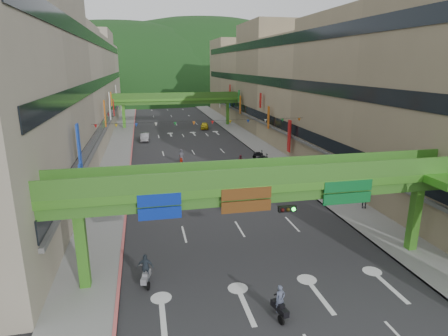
{
  "coord_description": "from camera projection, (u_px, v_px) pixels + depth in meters",
  "views": [
    {
      "loc": [
        -7.12,
        -14.84,
        12.82
      ],
      "look_at": [
        0.0,
        18.0,
        3.5
      ],
      "focal_mm": 30.0,
      "sensor_mm": 36.0,
      "label": 1
    }
  ],
  "objects": [
    {
      "name": "ground",
      "position": [
        300.0,
        328.0,
        18.86
      ],
      "size": [
        320.0,
        320.0,
        0.0
      ],
      "primitive_type": "plane",
      "color": "black",
      "rests_on": "ground"
    },
    {
      "name": "road_slab",
      "position": [
        186.0,
        140.0,
        65.94
      ],
      "size": [
        18.0,
        140.0,
        0.02
      ],
      "primitive_type": "cube",
      "color": "#28282B",
      "rests_on": "ground"
    },
    {
      "name": "sidewalk_left",
      "position": [
        121.0,
        142.0,
        63.68
      ],
      "size": [
        4.0,
        140.0,
        0.15
      ],
      "primitive_type": "cube",
      "color": "gray",
      "rests_on": "ground"
    },
    {
      "name": "sidewalk_right",
      "position": [
        246.0,
        137.0,
        68.17
      ],
      "size": [
        4.0,
        140.0,
        0.15
      ],
      "primitive_type": "cube",
      "color": "gray",
      "rests_on": "ground"
    },
    {
      "name": "curb_left",
      "position": [
        133.0,
        141.0,
        64.06
      ],
      "size": [
        0.2,
        140.0,
        0.18
      ],
      "primitive_type": "cube",
      "color": "#CC5959",
      "rests_on": "ground"
    },
    {
      "name": "curb_right",
      "position": [
        236.0,
        137.0,
        67.78
      ],
      "size": [
        0.2,
        140.0,
        0.18
      ],
      "primitive_type": "cube",
      "color": "gray",
      "rests_on": "ground"
    },
    {
      "name": "building_row_left",
      "position": [
        66.0,
        86.0,
        59.55
      ],
      "size": [
        12.8,
        95.0,
        19.0
      ],
      "color": "#9E937F",
      "rests_on": "ground"
    },
    {
      "name": "building_row_right",
      "position": [
        289.0,
        84.0,
        67.28
      ],
      "size": [
        12.8,
        95.0,
        19.0
      ],
      "color": "gray",
      "rests_on": "ground"
    },
    {
      "name": "overpass_near",
      "position": [
        283.0,
        194.0,
        22.73
      ],
      "size": [
        28.0,
        12.27,
        7.1
      ],
      "color": "#4C9E2D",
      "rests_on": "ground"
    },
    {
      "name": "overpass_far",
      "position": [
        177.0,
        101.0,
        78.63
      ],
      "size": [
        28.0,
        2.2,
        7.1
      ],
      "color": "#4C9E2D",
      "rests_on": "ground"
    },
    {
      "name": "hill_left",
      "position": [
        124.0,
        94.0,
        166.47
      ],
      "size": [
        168.0,
        140.0,
        112.0
      ],
      "primitive_type": "ellipsoid",
      "color": "#1C4419",
      "rests_on": "ground"
    },
    {
      "name": "hill_right",
      "position": [
        205.0,
        90.0,
        193.47
      ],
      "size": [
        208.0,
        176.0,
        128.0
      ],
      "primitive_type": "ellipsoid",
      "color": "#1C4419",
      "rests_on": "ground"
    },
    {
      "name": "bunting_string",
      "position": [
        203.0,
        123.0,
        45.52
      ],
      "size": [
        26.0,
        0.36,
        0.47
      ],
      "color": "black",
      "rests_on": "ground"
    },
    {
      "name": "scooter_rider_near",
      "position": [
        280.0,
        303.0,
        19.43
      ],
      "size": [
        0.7,
        1.59,
        1.86
      ],
      "color": "black",
      "rests_on": "ground"
    },
    {
      "name": "scooter_rider_mid",
      "position": [
        241.0,
        163.0,
        46.6
      ],
      "size": [
        0.92,
        1.58,
        1.99
      ],
      "color": "black",
      "rests_on": "ground"
    },
    {
      "name": "scooter_rider_left",
      "position": [
        145.0,
        270.0,
        22.25
      ],
      "size": [
        1.06,
        1.58,
        2.05
      ],
      "color": "gray",
      "rests_on": "ground"
    },
    {
      "name": "scooter_rider_far",
      "position": [
        181.0,
        157.0,
        49.66
      ],
      "size": [
        0.86,
        1.6,
        2.0
      ],
      "color": "maroon",
      "rests_on": "ground"
    },
    {
      "name": "parked_scooter_row",
      "position": [
        268.0,
        162.0,
        48.71
      ],
      "size": [
        1.6,
        9.35,
        1.08
      ],
      "color": "black",
      "rests_on": "ground"
    },
    {
      "name": "car_silver",
      "position": [
        145.0,
        137.0,
        64.61
      ],
      "size": [
        1.62,
        4.14,
        1.34
      ],
      "primitive_type": "imported",
      "rotation": [
        0.0,
        0.0,
        -0.05
      ],
      "color": "#939298",
      "rests_on": "ground"
    },
    {
      "name": "car_yellow",
      "position": [
        205.0,
        126.0,
        76.72
      ],
      "size": [
        2.21,
        4.1,
        1.32
      ],
      "primitive_type": "imported",
      "rotation": [
        0.0,
        0.0,
        -0.17
      ],
      "color": "yellow",
      "rests_on": "ground"
    },
    {
      "name": "pedestrian_red",
      "position": [
        304.0,
        176.0,
        41.29
      ],
      "size": [
        1.09,
        1.03,
        1.78
      ],
      "primitive_type": "imported",
      "rotation": [
        0.0,
        0.0,
        0.55
      ],
      "color": "#B61B10",
      "rests_on": "ground"
    },
    {
      "name": "pedestrian_dark",
      "position": [
        364.0,
        201.0,
        34.11
      ],
      "size": [
        1.06,
        0.83,
        1.68
      ],
      "primitive_type": "imported",
      "rotation": [
        0.0,
        0.0,
        -0.5
      ],
      "color": "black",
      "rests_on": "ground"
    },
    {
      "name": "pedestrian_blue",
      "position": [
        315.0,
        171.0,
        43.61
      ],
      "size": [
        0.87,
        0.78,
        1.56
      ],
      "primitive_type": "imported",
      "rotation": [
        0.0,
        0.0,
        2.58
      ],
      "color": "#2B4055",
      "rests_on": "ground"
    }
  ]
}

